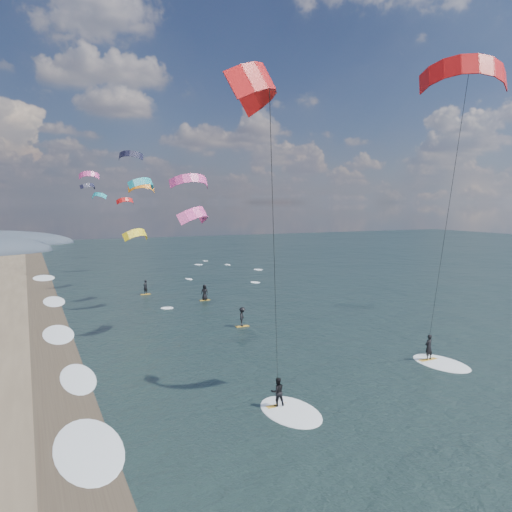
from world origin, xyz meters
name	(u,v)px	position (x,y,z in m)	size (l,w,h in m)	color
ground	(404,456)	(0.00, 0.00, 0.00)	(260.00, 260.00, 0.00)	black
wet_sand_strip	(67,414)	(-12.00, 10.00, 0.00)	(3.00, 240.00, 0.00)	#382D23
kitesurfer_near_a	(462,140)	(6.77, 4.04, 13.33)	(7.77, 9.20, 17.54)	gold
kitesurfer_near_b	(277,221)	(-4.59, 2.39, 9.48)	(6.55, 9.05, 15.22)	gold
far_kitesurfers	(208,301)	(2.03, 29.42, 0.82)	(5.98, 18.73, 1.66)	gold
bg_kite_field	(128,187)	(-0.26, 55.18, 12.36)	(10.93, 76.53, 10.73)	black
shoreline_surf	(83,379)	(-10.80, 14.75, 0.00)	(2.40, 79.40, 0.11)	white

